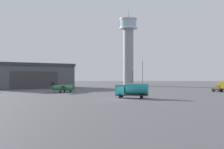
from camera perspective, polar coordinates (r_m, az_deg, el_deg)
ground_plane at (r=52.01m, az=1.53°, el=-5.19°), size 400.00×400.00×0.00m
control_tower at (r=128.11m, az=3.46°, el=5.91°), size 8.19×8.19×35.45m
hangar at (r=107.50m, az=-17.64°, el=-0.26°), size 37.82×35.84×9.08m
airplane_green at (r=74.13m, az=-10.32°, el=-2.72°), size 7.54×9.57×2.86m
truck_fuel_tanker_teal at (r=54.18m, az=4.35°, el=-3.22°), size 6.72×3.98×3.00m
truck_flatbed_yellow at (r=84.18m, az=22.00°, el=-2.44°), size 5.75×6.04×2.71m
light_post_west at (r=104.65m, az=4.29°, el=-0.29°), size 0.44×0.44×7.47m
light_post_east at (r=102.49m, az=6.45°, el=0.58°), size 0.44×0.44×10.41m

